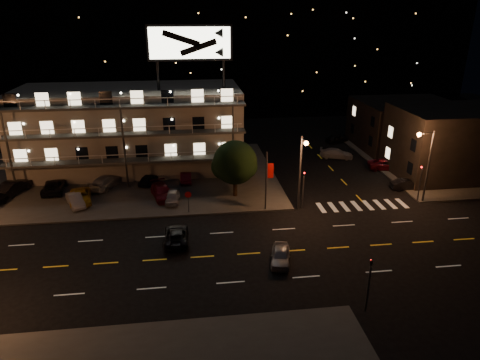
{
  "coord_description": "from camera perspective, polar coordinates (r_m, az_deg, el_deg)",
  "views": [
    {
      "loc": [
        -2.76,
        -31.62,
        19.48
      ],
      "look_at": [
        2.26,
        8.0,
        3.7
      ],
      "focal_mm": 32.0,
      "sensor_mm": 36.0,
      "label": 1
    }
  ],
  "objects": [
    {
      "name": "lot_car_2",
      "position": [
        49.43,
        -20.5,
        -2.1
      ],
      "size": [
        3.06,
        4.97,
        1.29
      ],
      "primitive_type": "imported",
      "rotation": [
        0.0,
        0.0,
        0.21
      ],
      "color": "#C68D12",
      "rests_on": "curb_nw"
    },
    {
      "name": "road_car_west",
      "position": [
        39.35,
        -8.48,
        -7.31
      ],
      "size": [
        2.15,
        4.61,
        1.28
      ],
      "primitive_type": "imported",
      "rotation": [
        0.0,
        0.0,
        3.14
      ],
      "color": "black",
      "rests_on": "ground"
    },
    {
      "name": "side_car_1",
      "position": [
        59.64,
        18.97,
        1.97
      ],
      "size": [
        5.18,
        3.16,
        1.34
      ],
      "primitive_type": "imported",
      "rotation": [
        0.0,
        0.0,
        1.37
      ],
      "color": "#500B16",
      "rests_on": "ground"
    },
    {
      "name": "lot_car_8",
      "position": [
        52.4,
        -12.1,
        0.12
      ],
      "size": [
        2.58,
        3.84,
        1.21
      ],
      "primitive_type": "imported",
      "rotation": [
        0.0,
        0.0,
        2.79
      ],
      "color": "black",
      "rests_on": "curb_nw"
    },
    {
      "name": "side_car_2",
      "position": [
        62.38,
        12.72,
        3.47
      ],
      "size": [
        5.01,
        3.34,
        1.35
      ],
      "primitive_type": "imported",
      "rotation": [
        0.0,
        0.0,
        1.23
      ],
      "color": "#9A9A9F",
      "rests_on": "ground"
    },
    {
      "name": "hill_backdrop",
      "position": [
        100.77,
        -9.41,
        16.78
      ],
      "size": [
        120.0,
        25.0,
        24.0
      ],
      "color": "black",
      "rests_on": "ground"
    },
    {
      "name": "signal_ne",
      "position": [
        50.09,
        22.94,
        0.05
      ],
      "size": [
        0.27,
        0.2,
        4.6
      ],
      "color": "#2D2D30",
      "rests_on": "ground"
    },
    {
      "name": "stop_sign",
      "position": [
        43.95,
        -6.92,
        -2.46
      ],
      "size": [
        0.91,
        0.11,
        2.61
      ],
      "color": "#2D2D30",
      "rests_on": "ground"
    },
    {
      "name": "ground",
      "position": [
        37.24,
        -1.93,
        -9.99
      ],
      "size": [
        140.0,
        140.0,
        0.0
      ],
      "primitive_type": "plane",
      "color": "black",
      "rests_on": "ground"
    },
    {
      "name": "side_bldg_front",
      "position": [
        59.77,
        26.42,
        4.52
      ],
      "size": [
        14.06,
        10.0,
        8.5
      ],
      "color": "black",
      "rests_on": "ground"
    },
    {
      "name": "signal_sw",
      "position": [
        30.97,
        16.85,
        -12.6
      ],
      "size": [
        0.2,
        0.27,
        4.6
      ],
      "color": "#2D2D30",
      "rests_on": "ground"
    },
    {
      "name": "curb_nw",
      "position": [
        56.28,
        -18.26,
        0.26
      ],
      "size": [
        44.0,
        24.0,
        0.15
      ],
      "primitive_type": "cube",
      "color": "#3B3C39",
      "rests_on": "ground"
    },
    {
      "name": "side_bldg_back",
      "position": [
        69.88,
        21.12,
        6.89
      ],
      "size": [
        14.06,
        12.0,
        7.0
      ],
      "color": "black",
      "rests_on": "ground"
    },
    {
      "name": "lot_car_6",
      "position": [
        53.42,
        -23.6,
        -0.79
      ],
      "size": [
        2.68,
        4.95,
        1.32
      ],
      "primitive_type": "imported",
      "rotation": [
        0.0,
        0.0,
        3.25
      ],
      "color": "black",
      "rests_on": "curb_nw"
    },
    {
      "name": "lot_car_4",
      "position": [
        46.98,
        -8.99,
        -2.2
      ],
      "size": [
        1.69,
        3.72,
        1.24
      ],
      "primitive_type": "imported",
      "rotation": [
        0.0,
        0.0,
        -0.06
      ],
      "color": "#9A9A9F",
      "rests_on": "curb_nw"
    },
    {
      "name": "tree",
      "position": [
        46.87,
        -0.72,
        2.19
      ],
      "size": [
        5.06,
        4.87,
        6.37
      ],
      "color": "black",
      "rests_on": "curb_nw"
    },
    {
      "name": "lot_car_9",
      "position": [
        52.36,
        -7.22,
        0.43
      ],
      "size": [
        1.32,
        3.72,
        1.22
      ],
      "primitive_type": "imported",
      "rotation": [
        0.0,
        0.0,
        3.14
      ],
      "color": "#500B16",
      "rests_on": "curb_nw"
    },
    {
      "name": "motel",
      "position": [
        57.73,
        -14.24,
        6.72
      ],
      "size": [
        28.0,
        13.8,
        18.1
      ],
      "color": "gray",
      "rests_on": "ground"
    },
    {
      "name": "streetlight_nc",
      "position": [
        43.62,
        8.18,
        1.89
      ],
      "size": [
        0.44,
        1.92,
        8.0
      ],
      "color": "#2D2D30",
      "rests_on": "ground"
    },
    {
      "name": "lot_car_3",
      "position": [
        48.28,
        -10.36,
        -1.51
      ],
      "size": [
        3.16,
        5.19,
        1.41
      ],
      "primitive_type": "imported",
      "rotation": [
        0.0,
        0.0,
        0.26
      ],
      "color": "#500B16",
      "rests_on": "curb_nw"
    },
    {
      "name": "lot_car_1",
      "position": [
        48.78,
        -21.1,
        -2.52
      ],
      "size": [
        2.82,
        4.03,
        1.26
      ],
      "primitive_type": "imported",
      "rotation": [
        0.0,
        0.0,
        0.44
      ],
      "color": "#9A9A9F",
      "rests_on": "curb_nw"
    },
    {
      "name": "banner_north",
      "position": [
        43.83,
        3.6,
        0.03
      ],
      "size": [
        0.83,
        0.16,
        6.4
      ],
      "color": "#2D2D30",
      "rests_on": "ground"
    },
    {
      "name": "side_car_0",
      "position": [
        53.71,
        21.34,
        -0.55
      ],
      "size": [
        3.8,
        1.48,
        1.23
      ],
      "primitive_type": "imported",
      "rotation": [
        0.0,
        0.0,
        1.52
      ],
      "color": "black",
      "rests_on": "ground"
    },
    {
      "name": "streetlight_ne",
      "position": [
        49.24,
        23.59,
        2.56
      ],
      "size": [
        1.92,
        0.44,
        8.0
      ],
      "color": "#2D2D30",
      "rests_on": "ground"
    },
    {
      "name": "side_car_3",
      "position": [
        70.03,
        12.8,
        5.42
      ],
      "size": [
        4.14,
        2.85,
        1.31
      ],
      "primitive_type": "imported",
      "rotation": [
        0.0,
        0.0,
        1.95
      ],
      "color": "black",
      "rests_on": "ground"
    },
    {
      "name": "lot_car_7",
      "position": [
        52.57,
        -17.46,
        -0.2
      ],
      "size": [
        3.84,
        5.44,
        1.46
      ],
      "primitive_type": "imported",
      "rotation": [
        0.0,
        0.0,
        2.75
      ],
      "color": "#9A9A9F",
      "rests_on": "curb_nw"
    },
    {
      "name": "lot_car_5",
      "position": [
        54.98,
        -27.9,
        -0.81
      ],
      "size": [
        2.97,
        4.84,
        1.51
      ],
      "primitive_type": "imported",
      "rotation": [
        0.0,
        0.0,
        2.82
      ],
      "color": "black",
      "rests_on": "curb_nw"
    },
    {
      "name": "curb_ne",
      "position": [
        64.14,
        23.94,
        2.04
      ],
      "size": [
        16.0,
        24.0,
        0.15
      ],
      "primitive_type": "cube",
      "color": "#3B3C39",
      "rests_on": "ground"
    },
    {
      "name": "road_car_east",
      "position": [
        36.16,
        5.42,
        -9.95
      ],
      "size": [
        2.37,
        4.01,
        1.28
      ],
      "primitive_type": "imported",
      "rotation": [
        0.0,
        0.0,
        -0.24
      ],
      "color": "#9A9A9F",
      "rests_on": "ground"
    },
    {
      "name": "signal_nw",
      "position": [
        45.1,
        8.45,
        -0.71
      ],
      "size": [
        0.2,
        0.27,
        4.6
      ],
      "color": "#2D2D30",
      "rests_on": "ground"
    }
  ]
}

